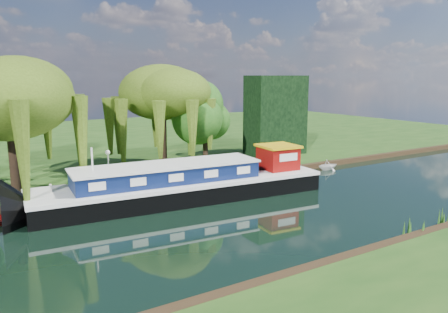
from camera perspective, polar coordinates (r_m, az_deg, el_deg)
ground at (r=24.40m, az=-8.47°, el=-9.82°), size 120.00×120.00×0.00m
far_bank at (r=56.42m, az=-22.30°, el=1.36°), size 120.00×52.00×0.45m
dutch_barge at (r=30.30m, az=-5.05°, el=-3.62°), size 20.43×6.16×4.25m
narrowboat at (r=33.36m, az=2.73°, el=-3.12°), size 11.17×3.70×1.61m
white_cruiser at (r=40.83m, az=13.38°, el=-1.69°), size 2.18×1.94×1.05m
willow_left at (r=31.98m, az=-26.26°, el=6.56°), size 7.33×7.33×8.78m
willow_right at (r=37.46m, az=-8.14°, el=7.21°), size 6.63×6.63×8.07m
tree_far_right at (r=38.12m, az=-2.49°, el=5.25°), size 3.97×3.97×6.50m
conifer_hedge at (r=45.00m, az=6.76°, el=5.37°), size 6.00×3.00×8.00m
lamppost at (r=33.51m, az=-14.92°, el=-0.18°), size 0.36×0.36×2.56m
mooring_posts at (r=31.57m, az=-15.42°, el=-3.58°), size 19.16×0.16×1.00m
reeds_near at (r=22.21m, az=16.75°, el=-10.74°), size 33.70×1.50×1.10m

